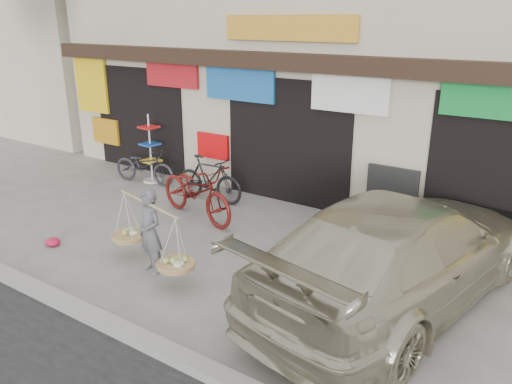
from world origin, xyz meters
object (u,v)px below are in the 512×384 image
Objects in this scene: bike_1 at (209,179)px; suv at (401,250)px; bike_0 at (144,166)px; bike_2 at (196,191)px; street_vendor at (150,236)px; display_rack at (151,155)px.

bike_1 is 0.30× the size of suv.
bike_0 is at bearing 84.60° from bike_1.
bike_2 reaches higher than bike_0.
bike_1 is 1.04m from bike_2.
bike_0 is 7.22m from suv.
street_vendor is at bearing -140.92° from bike_0.
suv is at bearing -86.03° from bike_2.
suv is at bearing -16.21° from display_rack.
display_rack is at bearing 77.62° from bike_2.
street_vendor is 3.37m from bike_1.
bike_0 is 0.30× the size of suv.
suv reaches higher than bike_0.
bike_2 is 2.81m from display_rack.
bike_0 is (-3.42, 3.19, -0.18)m from street_vendor.
display_rack reaches higher than suv.
street_vendor reaches higher than bike_2.
bike_1 is (-1.31, 3.10, -0.12)m from street_vendor.
bike_0 is 0.32m from display_rack.
display_rack is at bearing -5.10° from suv.
bike_0 is at bearing 150.55° from street_vendor.
display_rack reaches higher than bike_0.
bike_2 is (0.43, -0.94, 0.07)m from bike_1.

